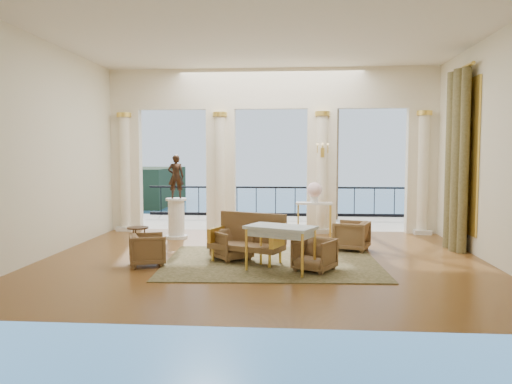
# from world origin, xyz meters

# --- Properties ---
(floor) EXTENTS (9.00, 9.00, 0.00)m
(floor) POSITION_xyz_m (0.00, 0.00, 0.00)
(floor) COLOR #46280F
(floor) RESTS_ON ground
(room_walls) EXTENTS (9.00, 9.00, 9.00)m
(room_walls) POSITION_xyz_m (0.00, -1.12, 2.88)
(room_walls) COLOR #F2EBCB
(room_walls) RESTS_ON ground
(arcade) EXTENTS (9.00, 0.56, 4.50)m
(arcade) POSITION_xyz_m (-0.00, 3.82, 2.58)
(arcade) COLOR #F3E3C4
(arcade) RESTS_ON ground
(terrace) EXTENTS (10.00, 3.60, 0.10)m
(terrace) POSITION_xyz_m (0.00, 5.80, -0.05)
(terrace) COLOR #A49887
(terrace) RESTS_ON ground
(balustrade) EXTENTS (9.00, 0.06, 1.03)m
(balustrade) POSITION_xyz_m (0.00, 7.40, 0.41)
(balustrade) COLOR black
(balustrade) RESTS_ON terrace
(palm_tree) EXTENTS (2.00, 2.00, 4.50)m
(palm_tree) POSITION_xyz_m (2.00, 6.60, 4.09)
(palm_tree) COLOR #4C3823
(palm_tree) RESTS_ON terrace
(headland) EXTENTS (22.00, 18.00, 6.00)m
(headland) POSITION_xyz_m (-30.00, 70.00, -3.00)
(headland) COLOR black
(headland) RESTS_ON sea
(sea) EXTENTS (160.00, 160.00, 0.00)m
(sea) POSITION_xyz_m (0.00, 60.00, -6.00)
(sea) COLOR #225B89
(sea) RESTS_ON ground
(curtain) EXTENTS (0.33, 1.40, 4.09)m
(curtain) POSITION_xyz_m (4.28, 1.50, 2.02)
(curtain) COLOR brown
(curtain) RESTS_ON ground
(window_frame) EXTENTS (0.04, 1.60, 3.40)m
(window_frame) POSITION_xyz_m (4.47, 1.50, 2.10)
(window_frame) COLOR #EAC14D
(window_frame) RESTS_ON room_walls
(wall_sconce) EXTENTS (0.30, 0.11, 0.33)m
(wall_sconce) POSITION_xyz_m (1.40, 3.51, 2.23)
(wall_sconce) COLOR #EAC14D
(wall_sconce) RESTS_ON arcade
(rug) EXTENTS (4.35, 3.46, 0.02)m
(rug) POSITION_xyz_m (0.21, -0.24, 0.01)
(rug) COLOR #293116
(rug) RESTS_ON ground
(armchair_a) EXTENTS (0.91, 0.90, 0.68)m
(armchair_a) POSITION_xyz_m (-0.61, -0.08, 0.34)
(armchair_a) COLOR #4D361D
(armchair_a) RESTS_ON ground
(armchair_b) EXTENTS (0.87, 0.86, 0.67)m
(armchair_b) POSITION_xyz_m (1.03, -0.93, 0.34)
(armchair_b) COLOR #4D361D
(armchair_b) RESTS_ON ground
(armchair_c) EXTENTS (0.87, 0.89, 0.73)m
(armchair_c) POSITION_xyz_m (1.93, 1.14, 0.37)
(armchair_c) COLOR #4D361D
(armchair_c) RESTS_ON ground
(armchair_d) EXTENTS (0.81, 0.83, 0.68)m
(armchair_d) POSITION_xyz_m (-2.18, -0.66, 0.34)
(armchair_d) COLOR #4D361D
(armchair_d) RESTS_ON ground
(settee) EXTENTS (1.60, 1.15, 0.97)m
(settee) POSITION_xyz_m (-0.25, -0.20, 0.48)
(settee) COLOR #4D361D
(settee) RESTS_ON ground
(game_table) EXTENTS (1.40, 1.12, 0.85)m
(game_table) POSITION_xyz_m (0.40, -0.99, 0.76)
(game_table) COLOR #9FB8C7
(game_table) RESTS_ON ground
(pedestal) EXTENTS (0.56, 0.56, 1.04)m
(pedestal) POSITION_xyz_m (-2.36, 2.46, 0.50)
(pedestal) COLOR silver
(pedestal) RESTS_ON ground
(statue) EXTENTS (0.44, 0.33, 1.10)m
(statue) POSITION_xyz_m (-2.36, 2.46, 1.59)
(statue) COLOR black
(statue) RESTS_ON pedestal
(console_table) EXTENTS (0.96, 0.42, 0.90)m
(console_table) POSITION_xyz_m (1.18, 3.05, 0.74)
(console_table) COLOR silver
(console_table) RESTS_ON ground
(urn) EXTENTS (0.40, 0.40, 0.53)m
(urn) POSITION_xyz_m (1.18, 3.05, 1.20)
(urn) COLOR white
(urn) RESTS_ON console_table
(side_table) EXTENTS (0.43, 0.43, 0.69)m
(side_table) POSITION_xyz_m (-2.48, -0.31, 0.59)
(side_table) COLOR black
(side_table) RESTS_ON ground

